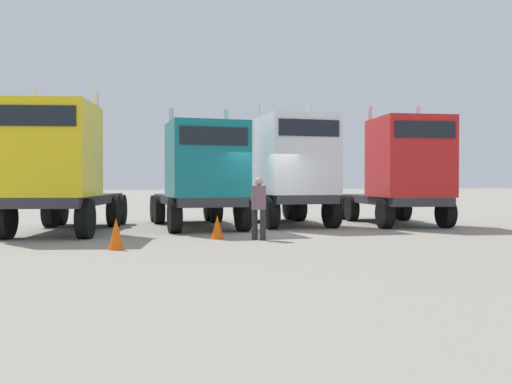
% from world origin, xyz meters
% --- Properties ---
extents(ground, '(200.00, 200.00, 0.00)m').
position_xyz_m(ground, '(0.00, 0.00, 0.00)').
color(ground, gray).
extents(semi_truck_yellow, '(4.11, 6.84, 4.47)m').
position_xyz_m(semi_truck_yellow, '(-6.17, 1.59, 2.03)').
color(semi_truck_yellow, '#333338').
rests_on(semi_truck_yellow, ground).
extents(semi_truck_teal, '(2.74, 6.46, 4.10)m').
position_xyz_m(semi_truck_teal, '(-1.63, 2.12, 1.81)').
color(semi_truck_teal, '#333338').
rests_on(semi_truck_teal, ground).
extents(semi_truck_white, '(2.89, 5.96, 4.49)m').
position_xyz_m(semi_truck_white, '(1.72, 2.37, 2.04)').
color(semi_truck_white, '#333338').
rests_on(semi_truck_white, ground).
extents(semi_truck_red, '(3.57, 6.35, 4.44)m').
position_xyz_m(semi_truck_red, '(5.61, 1.27, 2.01)').
color(semi_truck_red, '#333338').
rests_on(semi_truck_red, ground).
extents(visitor_with_camera, '(0.56, 0.56, 1.71)m').
position_xyz_m(visitor_with_camera, '(-0.94, -1.73, 0.99)').
color(visitor_with_camera, '#292929').
rests_on(visitor_with_camera, ground).
extents(traffic_cone_near, '(0.36, 0.36, 0.74)m').
position_xyz_m(traffic_cone_near, '(-4.82, -2.77, 0.37)').
color(traffic_cone_near, '#F2590C').
rests_on(traffic_cone_near, ground).
extents(traffic_cone_mid, '(0.36, 0.36, 0.66)m').
position_xyz_m(traffic_cone_mid, '(-1.96, -1.15, 0.33)').
color(traffic_cone_mid, '#F2590C').
rests_on(traffic_cone_mid, ground).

